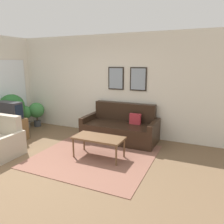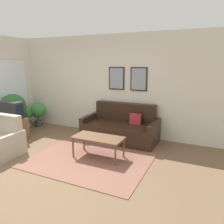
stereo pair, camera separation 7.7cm
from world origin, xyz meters
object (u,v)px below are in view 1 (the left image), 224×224
(couch, at_px, (121,128))
(armchair, at_px, (0,143))
(coffee_table, at_px, (99,139))
(potted_plant_tall, at_px, (12,107))
(tv, at_px, (9,110))

(couch, xyz_separation_m, armchair, (-2.01, -1.96, -0.04))
(armchair, bearing_deg, couch, 47.45)
(coffee_table, distance_m, potted_plant_tall, 3.10)
(coffee_table, xyz_separation_m, potted_plant_tall, (-3.04, 0.54, 0.31))
(tv, height_order, potted_plant_tall, potted_plant_tall)
(tv, distance_m, potted_plant_tall, 0.64)
(tv, xyz_separation_m, potted_plant_tall, (-0.43, 0.47, -0.05))
(couch, height_order, armchair, couch)
(armchair, distance_m, potted_plant_tall, 1.74)
(couch, relative_size, armchair, 2.20)
(couch, bearing_deg, potted_plant_tall, -168.03)
(couch, bearing_deg, coffee_table, -90.91)
(tv, bearing_deg, couch, 23.04)
(couch, relative_size, coffee_table, 1.78)
(coffee_table, bearing_deg, armchair, -158.84)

